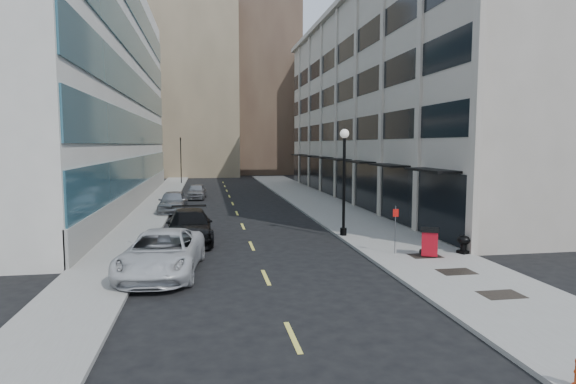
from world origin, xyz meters
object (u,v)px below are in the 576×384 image
object	(u,v)px
car_grey_sedan	(197,191)
urn_planter	(464,242)
car_white_van	(162,253)
car_silver_sedan	(173,202)
sign_post	(395,223)
traffic_signal	(180,140)
trash_bin	(430,241)
lamppost	(344,172)
car_black_pickup	(189,226)

from	to	relation	value
car_grey_sedan	urn_planter	size ratio (longest dim) A/B	4.99
car_white_van	car_silver_sedan	size ratio (longest dim) A/B	1.26
car_white_van	sign_post	bearing A→B (deg)	12.69
traffic_signal	car_silver_sedan	bearing A→B (deg)	-88.51
sign_post	car_grey_sedan	bearing A→B (deg)	114.51
car_silver_sedan	sign_post	xyz separation A→B (m)	(11.20, -16.52, 0.76)
car_silver_sedan	trash_bin	bearing A→B (deg)	-51.69
lamppost	traffic_signal	bearing A→B (deg)	105.59
car_silver_sedan	urn_planter	xyz separation A→B (m)	(14.40, -17.00, -0.19)
car_black_pickup	car_silver_sedan	distance (m)	11.49
car_silver_sedan	trash_bin	distance (m)	21.34
car_black_pickup	urn_planter	world-z (taller)	car_black_pickup
traffic_signal	trash_bin	world-z (taller)	traffic_signal
traffic_signal	car_white_van	xyz separation A→B (m)	(1.42, -44.85, -4.84)
car_grey_sedan	car_silver_sedan	bearing A→B (deg)	-94.99
lamppost	car_black_pickup	bearing A→B (deg)	177.73
trash_bin	car_black_pickup	bearing A→B (deg)	176.64
car_grey_sedan	car_black_pickup	bearing A→B (deg)	-85.28
car_black_pickup	sign_post	bearing A→B (deg)	-30.29
traffic_signal	urn_planter	bearing A→B (deg)	-71.06
car_white_van	car_black_pickup	distance (m)	6.52
traffic_signal	lamppost	size ratio (longest dim) A/B	1.15
sign_post	lamppost	bearing A→B (deg)	107.05
traffic_signal	trash_bin	bearing A→B (deg)	-73.32
car_black_pickup	urn_planter	xyz separation A→B (m)	(12.80, -5.62, -0.19)
car_white_van	lamppost	size ratio (longest dim) A/B	1.04
car_grey_sedan	sign_post	world-z (taller)	sign_post
traffic_signal	car_grey_sedan	size ratio (longest dim) A/B	1.65
car_grey_sedan	lamppost	xyz separation A→B (m)	(8.50, -21.06, 3.00)
trash_bin	sign_post	size ratio (longest dim) A/B	0.57
car_black_pickup	car_silver_sedan	world-z (taller)	car_black_pickup
car_black_pickup	lamppost	xyz separation A→B (m)	(8.50, -0.34, 2.86)
car_black_pickup	urn_planter	size ratio (longest dim) A/B	6.97
car_silver_sedan	car_grey_sedan	world-z (taller)	car_silver_sedan
car_white_van	lamppost	xyz separation A→B (m)	(9.38, 6.13, 2.84)
car_black_pickup	car_grey_sedan	world-z (taller)	car_black_pickup
car_white_van	car_grey_sedan	size ratio (longest dim) A/B	1.50
car_white_van	lamppost	world-z (taller)	lamppost
traffic_signal	urn_planter	world-z (taller)	traffic_signal
traffic_signal	lamppost	xyz separation A→B (m)	(10.80, -38.72, -2.00)
car_black_pickup	sign_post	xyz separation A→B (m)	(9.60, -5.14, 0.76)
traffic_signal	car_black_pickup	world-z (taller)	traffic_signal
car_white_van	car_silver_sedan	world-z (taller)	car_white_van
car_silver_sedan	urn_planter	size ratio (longest dim) A/B	5.93
car_white_van	car_grey_sedan	bearing A→B (deg)	93.61
car_white_van	car_silver_sedan	bearing A→B (deg)	97.77
trash_bin	car_white_van	bearing A→B (deg)	-152.32
car_silver_sedan	lamppost	world-z (taller)	lamppost
car_white_van	sign_post	xyz separation A→B (m)	(10.48, 1.33, 0.74)
car_white_van	car_silver_sedan	xyz separation A→B (m)	(-0.72, 17.85, -0.02)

